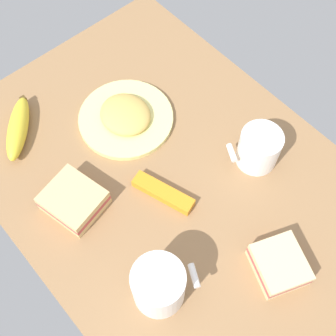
% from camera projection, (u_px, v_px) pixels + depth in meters
% --- Properties ---
extents(tabletop, '(0.90, 0.64, 0.02)m').
position_uv_depth(tabletop, '(168.00, 177.00, 0.94)').
color(tabletop, '#936D47').
rests_on(tabletop, ground).
extents(plate_of_food, '(0.21, 0.21, 0.04)m').
position_uv_depth(plate_of_food, '(126.00, 117.00, 0.98)').
color(plate_of_food, '#EAE58C').
rests_on(plate_of_food, tabletop).
extents(coffee_mug_black, '(0.09, 0.11, 0.09)m').
position_uv_depth(coffee_mug_black, '(259.00, 148.00, 0.91)').
color(coffee_mug_black, white).
rests_on(coffee_mug_black, tabletop).
extents(coffee_mug_milky, '(0.10, 0.12, 0.10)m').
position_uv_depth(coffee_mug_milky, '(159.00, 286.00, 0.76)').
color(coffee_mug_milky, white).
rests_on(coffee_mug_milky, tabletop).
extents(sandwich_main, '(0.12, 0.12, 0.04)m').
position_uv_depth(sandwich_main, '(279.00, 265.00, 0.81)').
color(sandwich_main, beige).
rests_on(sandwich_main, tabletop).
extents(sandwich_side, '(0.13, 0.12, 0.04)m').
position_uv_depth(sandwich_side, '(74.00, 200.00, 0.88)').
color(sandwich_side, '#DBB77A').
rests_on(sandwich_side, tabletop).
extents(banana, '(0.15, 0.14, 0.04)m').
position_uv_depth(banana, '(18.00, 128.00, 0.96)').
color(banana, yellow).
rests_on(banana, tabletop).
extents(snack_bar, '(0.13, 0.07, 0.02)m').
position_uv_depth(snack_bar, '(163.00, 193.00, 0.90)').
color(snack_bar, orange).
rests_on(snack_bar, tabletop).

